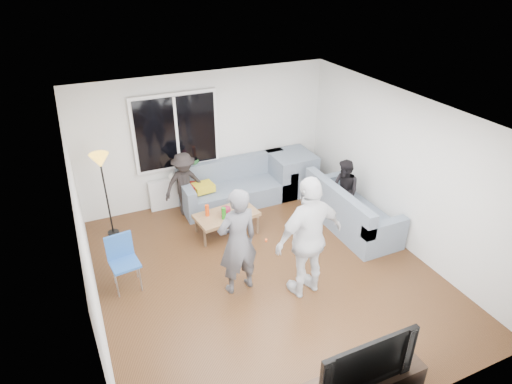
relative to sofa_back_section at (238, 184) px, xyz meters
name	(u,v)px	position (x,y,z in m)	size (l,w,h in m)	color
floor	(266,274)	(-0.45, -2.27, -0.45)	(5.00, 5.50, 0.04)	#56351C
ceiling	(268,115)	(-0.45, -2.27, 2.20)	(5.00, 5.50, 0.04)	white
wall_back	(206,138)	(-0.45, 0.50, 0.88)	(5.00, 0.04, 2.60)	silver
wall_front	(393,337)	(-0.45, -5.04, 0.88)	(5.00, 0.04, 2.60)	silver
wall_left	(84,244)	(-2.97, -2.27, 0.88)	(0.04, 5.50, 2.60)	silver
wall_right	(404,171)	(2.07, -2.27, 0.88)	(0.04, 5.50, 2.60)	silver
window_frame	(176,132)	(-1.05, 0.42, 1.12)	(1.62, 0.06, 1.47)	white
window_glass	(177,132)	(-1.05, 0.38, 1.12)	(1.50, 0.02, 1.35)	black
window_mullion	(177,132)	(-1.05, 0.37, 1.12)	(0.05, 0.03, 1.35)	white
radiator	(182,191)	(-1.05, 0.38, -0.11)	(1.30, 0.12, 0.62)	silver
potted_plant	(195,167)	(-0.77, 0.35, 0.37)	(0.19, 0.15, 0.35)	#27622C
vase	(172,175)	(-1.22, 0.35, 0.28)	(0.16, 0.16, 0.16)	white
sofa_back_section	(238,184)	(0.00, 0.00, 0.00)	(2.30, 0.85, 0.85)	slate
sofa_right_section	(352,206)	(1.57, -1.69, 0.00)	(0.85, 2.00, 0.85)	slate
sofa_corner	(291,173)	(1.21, 0.00, 0.00)	(0.85, 0.85, 0.85)	slate
cushion_yellow	(203,187)	(-0.73, -0.02, 0.09)	(0.38, 0.32, 0.14)	gold
cushion_red	(193,187)	(-0.91, 0.06, 0.09)	(0.36, 0.30, 0.13)	maroon
coffee_table	(227,223)	(-0.61, -0.94, -0.22)	(1.10, 0.60, 0.40)	#976C49
pitcher	(226,212)	(-0.64, -1.02, 0.06)	(0.17, 0.17, 0.17)	maroon
side_chair	(125,264)	(-2.50, -1.71, 0.01)	(0.40, 0.40, 0.86)	#2656A4
floor_lamp	(106,196)	(-2.50, -0.11, 0.36)	(0.32, 0.32, 1.56)	gold
player_left	(238,242)	(-0.98, -2.42, 0.43)	(0.62, 0.41, 1.71)	#48484C
player_right	(309,238)	(-0.07, -2.87, 0.53)	(1.12, 0.46, 1.90)	silver
spectator_right	(344,191)	(1.57, -1.40, 0.18)	(0.58, 0.46, 1.20)	black
spectator_back	(185,184)	(-1.08, 0.03, 0.21)	(0.82, 0.47, 1.26)	black
television	(362,358)	(-0.54, -4.77, 0.35)	(1.15, 0.15, 0.66)	black
bottle_d	(239,206)	(-0.38, -0.98, 0.09)	(0.07, 0.07, 0.24)	#F35315
bottle_a	(207,210)	(-0.93, -0.86, 0.08)	(0.07, 0.07, 0.21)	#F2440E
bottle_b	(224,213)	(-0.70, -1.08, 0.09)	(0.08, 0.08, 0.22)	#1C8317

